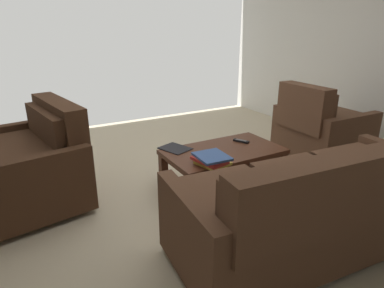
# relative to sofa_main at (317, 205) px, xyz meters

# --- Properties ---
(ground_plane) EXTENTS (5.22, 5.43, 0.01)m
(ground_plane) POSITION_rel_sofa_main_xyz_m (0.28, -1.16, -0.37)
(ground_plane) COLOR beige
(sofa_main) EXTENTS (2.00, 0.99, 0.84)m
(sofa_main) POSITION_rel_sofa_main_xyz_m (0.00, 0.00, 0.00)
(sofa_main) COLOR black
(sofa_main) RESTS_ON ground
(loveseat_near) EXTENTS (0.98, 1.23, 0.89)m
(loveseat_near) POSITION_rel_sofa_main_xyz_m (1.59, -1.74, 0.01)
(loveseat_near) COLOR black
(loveseat_near) RESTS_ON ground
(coffee_table) EXTENTS (1.10, 0.62, 0.40)m
(coffee_table) POSITION_rel_sofa_main_xyz_m (0.00, -1.10, -0.03)
(coffee_table) COLOR #4C2819
(coffee_table) RESTS_ON ground
(armchair_side) EXTENTS (0.88, 0.87, 0.90)m
(armchair_side) POSITION_rel_sofa_main_xyz_m (-1.42, -1.19, 0.00)
(armchair_side) COLOR black
(armchair_side) RESTS_ON ground
(book_stack) EXTENTS (0.30, 0.31, 0.09)m
(book_stack) POSITION_rel_sofa_main_xyz_m (0.29, -0.86, 0.08)
(book_stack) COLOR #E0CC4C
(book_stack) RESTS_ON coffee_table
(tv_remote) EXTENTS (0.11, 0.16, 0.02)m
(tv_remote) POSITION_rel_sofa_main_xyz_m (-0.27, -1.19, 0.05)
(tv_remote) COLOR black
(tv_remote) RESTS_ON coffee_table
(loose_magazine) EXTENTS (0.29, 0.33, 0.01)m
(loose_magazine) POSITION_rel_sofa_main_xyz_m (0.38, -1.35, 0.04)
(loose_magazine) COLOR black
(loose_magazine) RESTS_ON coffee_table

